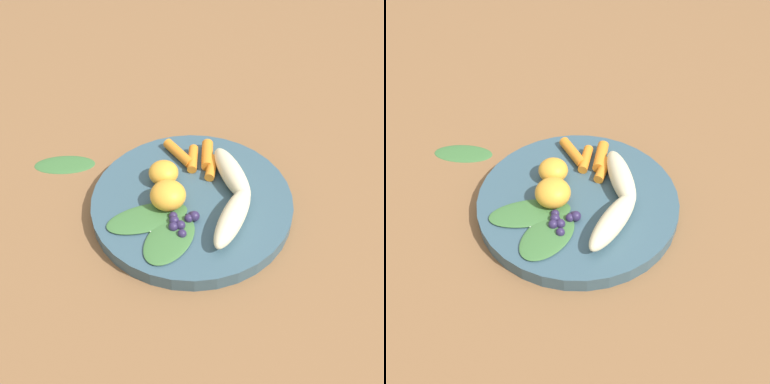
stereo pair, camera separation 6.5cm
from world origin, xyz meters
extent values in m
plane|color=brown|center=(0.00, 0.00, 0.00)|extent=(2.40, 2.40, 0.00)
cylinder|color=#385666|center=(0.00, 0.00, 0.01)|extent=(0.28, 0.28, 0.02)
ellipsoid|color=beige|center=(-0.01, -0.07, 0.04)|extent=(0.12, 0.06, 0.03)
ellipsoid|color=beige|center=(-0.07, -0.01, 0.04)|extent=(0.09, 0.11, 0.03)
ellipsoid|color=#F4A833|center=(0.01, 0.04, 0.04)|extent=(0.05, 0.05, 0.04)
ellipsoid|color=#F4A833|center=(0.05, 0.01, 0.04)|extent=(0.04, 0.04, 0.03)
cylinder|color=orange|center=(0.03, -0.05, 0.03)|extent=(0.04, 0.04, 0.01)
cylinder|color=orange|center=(0.05, -0.07, 0.03)|extent=(0.06, 0.05, 0.02)
cylinder|color=orange|center=(0.06, -0.04, 0.03)|extent=(0.05, 0.04, 0.01)
cylinder|color=orange|center=(0.08, -0.03, 0.03)|extent=(0.06, 0.02, 0.02)
sphere|color=#2D234C|center=(-0.03, 0.05, 0.03)|extent=(0.01, 0.01, 0.01)
sphere|color=#2D234C|center=(-0.03, 0.02, 0.03)|extent=(0.01, 0.01, 0.01)
sphere|color=#2D234C|center=(-0.05, 0.05, 0.03)|extent=(0.01, 0.01, 0.01)
sphere|color=#2D234C|center=(-0.04, 0.05, 0.03)|extent=(0.01, 0.01, 0.01)
sphere|color=#2D234C|center=(-0.02, 0.04, 0.03)|extent=(0.01, 0.01, 0.01)
sphere|color=#2D234C|center=(-0.04, 0.03, 0.03)|extent=(0.01, 0.01, 0.01)
sphere|color=#2D234C|center=(-0.04, 0.06, 0.03)|extent=(0.01, 0.01, 0.01)
sphere|color=#2D234C|center=(-0.04, 0.02, 0.03)|extent=(0.01, 0.01, 0.01)
cylinder|color=white|center=(-0.03, 0.06, 0.02)|extent=(0.04, 0.04, 0.00)
ellipsoid|color=#3D7038|center=(0.00, 0.07, 0.02)|extent=(0.08, 0.12, 0.00)
ellipsoid|color=#3D7038|center=(-0.05, 0.07, 0.02)|extent=(0.09, 0.11, 0.00)
ellipsoid|color=#3D7038|center=(0.19, 0.11, 0.00)|extent=(0.09, 0.10, 0.01)
camera|label=1|loc=(-0.38, 0.27, 0.49)|focal=43.75mm
camera|label=2|loc=(-0.41, 0.21, 0.49)|focal=43.75mm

